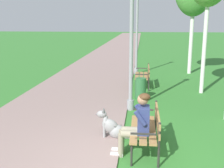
{
  "coord_description": "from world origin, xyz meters",
  "views": [
    {
      "loc": [
        0.25,
        -4.46,
        2.58
      ],
      "look_at": [
        -0.54,
        2.86,
        0.9
      ],
      "focal_mm": 44.99,
      "sensor_mm": 36.0,
      "label": 1
    }
  ],
  "objects_px": {
    "park_bench_mid": "(144,74)",
    "person_seated_on_near_bench": "(138,122)",
    "lamp_post_near": "(131,31)",
    "litter_bin": "(141,88)",
    "dog_grey": "(112,127)",
    "park_bench_near": "(148,126)",
    "lamp_post_mid": "(137,30)"
  },
  "relations": [
    {
      "from": "park_bench_near",
      "to": "person_seated_on_near_bench",
      "type": "xyz_separation_m",
      "value": [
        -0.21,
        -0.24,
        0.17
      ]
    },
    {
      "from": "dog_grey",
      "to": "litter_bin",
      "type": "xyz_separation_m",
      "value": [
        0.59,
        3.34,
        0.09
      ]
    },
    {
      "from": "person_seated_on_near_bench",
      "to": "litter_bin",
      "type": "height_order",
      "value": "person_seated_on_near_bench"
    },
    {
      "from": "lamp_post_mid",
      "to": "dog_grey",
      "type": "bearing_deg",
      "value": -92.48
    },
    {
      "from": "lamp_post_mid",
      "to": "litter_bin",
      "type": "distance_m",
      "value": 4.77
    },
    {
      "from": "park_bench_mid",
      "to": "park_bench_near",
      "type": "bearing_deg",
      "value": -89.3
    },
    {
      "from": "park_bench_near",
      "to": "park_bench_mid",
      "type": "relative_size",
      "value": 1.0
    },
    {
      "from": "lamp_post_mid",
      "to": "park_bench_near",
      "type": "bearing_deg",
      "value": -87.0
    },
    {
      "from": "park_bench_near",
      "to": "litter_bin",
      "type": "height_order",
      "value": "park_bench_near"
    },
    {
      "from": "park_bench_mid",
      "to": "lamp_post_near",
      "type": "bearing_deg",
      "value": -97.62
    },
    {
      "from": "park_bench_near",
      "to": "litter_bin",
      "type": "xyz_separation_m",
      "value": [
        -0.18,
        3.84,
        -0.16
      ]
    },
    {
      "from": "park_bench_mid",
      "to": "person_seated_on_near_bench",
      "type": "xyz_separation_m",
      "value": [
        -0.14,
        -5.8,
        0.17
      ]
    },
    {
      "from": "person_seated_on_near_bench",
      "to": "lamp_post_mid",
      "type": "height_order",
      "value": "lamp_post_mid"
    },
    {
      "from": "lamp_post_near",
      "to": "lamp_post_mid",
      "type": "distance_m",
      "value": 5.68
    },
    {
      "from": "person_seated_on_near_bench",
      "to": "dog_grey",
      "type": "distance_m",
      "value": 1.02
    },
    {
      "from": "lamp_post_near",
      "to": "park_bench_mid",
      "type": "bearing_deg",
      "value": 82.38
    },
    {
      "from": "park_bench_near",
      "to": "lamp_post_mid",
      "type": "distance_m",
      "value": 8.43
    },
    {
      "from": "person_seated_on_near_bench",
      "to": "park_bench_near",
      "type": "bearing_deg",
      "value": 49.69
    },
    {
      "from": "park_bench_mid",
      "to": "litter_bin",
      "type": "distance_m",
      "value": 1.73
    },
    {
      "from": "person_seated_on_near_bench",
      "to": "lamp_post_mid",
      "type": "distance_m",
      "value": 8.63
    },
    {
      "from": "lamp_post_near",
      "to": "litter_bin",
      "type": "relative_size",
      "value": 6.28
    },
    {
      "from": "park_bench_near",
      "to": "dog_grey",
      "type": "distance_m",
      "value": 0.95
    },
    {
      "from": "park_bench_mid",
      "to": "lamp_post_mid",
      "type": "relative_size",
      "value": 0.37
    },
    {
      "from": "person_seated_on_near_bench",
      "to": "dog_grey",
      "type": "xyz_separation_m",
      "value": [
        -0.56,
        0.74,
        -0.42
      ]
    },
    {
      "from": "park_bench_mid",
      "to": "lamp_post_mid",
      "type": "height_order",
      "value": "lamp_post_mid"
    },
    {
      "from": "lamp_post_near",
      "to": "person_seated_on_near_bench",
      "type": "bearing_deg",
      "value": -84.81
    },
    {
      "from": "park_bench_mid",
      "to": "litter_bin",
      "type": "height_order",
      "value": "park_bench_mid"
    },
    {
      "from": "dog_grey",
      "to": "park_bench_mid",
      "type": "bearing_deg",
      "value": 82.1
    },
    {
      "from": "park_bench_mid",
      "to": "lamp_post_near",
      "type": "distance_m",
      "value": 3.47
    },
    {
      "from": "lamp_post_mid",
      "to": "park_bench_mid",
      "type": "bearing_deg",
      "value": -82.32
    },
    {
      "from": "dog_grey",
      "to": "lamp_post_near",
      "type": "height_order",
      "value": "lamp_post_near"
    },
    {
      "from": "lamp_post_mid",
      "to": "litter_bin",
      "type": "xyz_separation_m",
      "value": [
        0.25,
        -4.43,
        -1.77
      ]
    }
  ]
}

